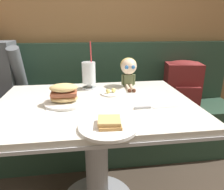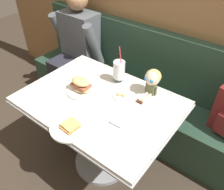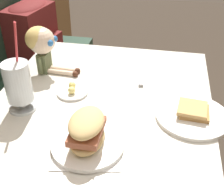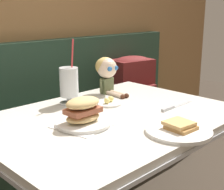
# 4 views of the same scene
# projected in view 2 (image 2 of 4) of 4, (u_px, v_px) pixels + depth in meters

# --- Properties ---
(ground_plane) EXTENTS (8.00, 8.00, 0.00)m
(ground_plane) POSITION_uv_depth(u_px,v_px,m) (89.00, 176.00, 2.02)
(ground_plane) COLOR #382D23
(wood_panel_wall) EXTENTS (4.40, 0.08, 2.40)m
(wood_panel_wall) POSITION_uv_depth(u_px,v_px,m) (166.00, 3.00, 1.91)
(wood_panel_wall) COLOR olive
(wood_panel_wall) RESTS_ON ground
(booth_bench) EXTENTS (2.60, 0.48, 1.00)m
(booth_bench) POSITION_uv_depth(u_px,v_px,m) (142.00, 100.00, 2.31)
(booth_bench) COLOR #233D2D
(booth_bench) RESTS_ON ground
(diner_table) EXTENTS (1.11, 0.81, 0.74)m
(diner_table) POSITION_uv_depth(u_px,v_px,m) (100.00, 119.00, 1.79)
(diner_table) COLOR silver
(diner_table) RESTS_ON ground
(toast_plate) EXTENTS (0.25, 0.25, 0.04)m
(toast_plate) POSITION_uv_depth(u_px,v_px,m) (70.00, 127.00, 1.44)
(toast_plate) COLOR white
(toast_plate) RESTS_ON diner_table
(milkshake_glass) EXTENTS (0.10, 0.10, 0.32)m
(milkshake_glass) POSITION_uv_depth(u_px,v_px,m) (119.00, 71.00, 1.78)
(milkshake_glass) COLOR silver
(milkshake_glass) RESTS_ON diner_table
(sandwich_plate) EXTENTS (0.23, 0.23, 0.12)m
(sandwich_plate) POSITION_uv_depth(u_px,v_px,m) (81.00, 87.00, 1.71)
(sandwich_plate) COLOR white
(sandwich_plate) RESTS_ON diner_table
(butter_saucer) EXTENTS (0.12, 0.12, 0.04)m
(butter_saucer) POSITION_uv_depth(u_px,v_px,m) (121.00, 96.00, 1.68)
(butter_saucer) COLOR white
(butter_saucer) RESTS_ON diner_table
(butter_knife) EXTENTS (0.24, 0.02, 0.01)m
(butter_knife) POSITION_uv_depth(u_px,v_px,m) (119.00, 127.00, 1.45)
(butter_knife) COLOR silver
(butter_knife) RESTS_ON diner_table
(seated_doll) EXTENTS (0.12, 0.22, 0.20)m
(seated_doll) POSITION_uv_depth(u_px,v_px,m) (152.00, 79.00, 1.64)
(seated_doll) COLOR #5B6642
(seated_doll) RESTS_ON diner_table
(diner_patron) EXTENTS (0.55, 0.48, 0.81)m
(diner_patron) POSITION_uv_depth(u_px,v_px,m) (78.00, 41.00, 2.40)
(diner_patron) COLOR #4C5156
(diner_patron) RESTS_ON booth_bench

